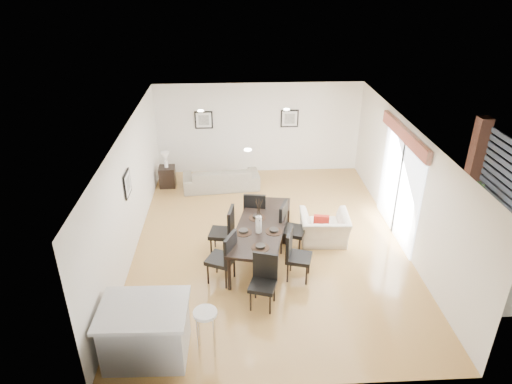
{
  "coord_description": "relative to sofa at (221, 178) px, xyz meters",
  "views": [
    {
      "loc": [
        -0.77,
        -8.79,
        5.76
      ],
      "look_at": [
        -0.27,
        0.4,
        1.08
      ],
      "focal_mm": 32.0,
      "sensor_mm": 36.0,
      "label": 1
    }
  ],
  "objects": [
    {
      "name": "coffee_table",
      "position": [
        1.19,
        -1.79,
        -0.09
      ],
      "size": [
        1.16,
        0.8,
        0.43
      ],
      "primitive_type": "cube",
      "rotation": [
        0.0,
        0.0,
        -0.15
      ],
      "color": "black",
      "rests_on": "ground"
    },
    {
      "name": "dining_table",
      "position": [
        0.84,
        -3.71,
        0.42
      ],
      "size": [
        1.39,
        2.11,
        0.81
      ],
      "rotation": [
        0.0,
        0.0,
        -0.23
      ],
      "color": "black",
      "rests_on": "ground"
    },
    {
      "name": "wall_back",
      "position": [
        1.13,
        1.16,
        1.04
      ],
      "size": [
        6.0,
        0.04,
        2.7
      ],
      "primitive_type": "cube",
      "color": "white",
      "rests_on": "ground"
    },
    {
      "name": "ground",
      "position": [
        1.13,
        -2.84,
        -0.31
      ],
      "size": [
        8.0,
        8.0,
        0.0
      ],
      "primitive_type": "plane",
      "color": "tan",
      "rests_on": "ground"
    },
    {
      "name": "armchair",
      "position": [
        2.38,
        -2.9,
        0.04
      ],
      "size": [
        1.12,
        0.99,
        0.7
      ],
      "primitive_type": "imported",
      "rotation": [
        0.0,
        0.0,
        3.09
      ],
      "color": "beige",
      "rests_on": "ground"
    },
    {
      "name": "framed_print_back_left",
      "position": [
        -0.47,
        1.13,
        1.34
      ],
      "size": [
        0.52,
        0.04,
        0.52
      ],
      "color": "black",
      "rests_on": "wall_back"
    },
    {
      "name": "cushion",
      "position": [
        2.28,
        -3.0,
        0.26
      ],
      "size": [
        0.36,
        0.18,
        0.34
      ],
      "primitive_type": "cube",
      "rotation": [
        0.0,
        0.0,
        2.93
      ],
      "color": "#A92015",
      "rests_on": "armchair"
    },
    {
      "name": "wall_right",
      "position": [
        4.13,
        -2.84,
        1.04
      ],
      "size": [
        0.04,
        8.0,
        2.7
      ],
      "primitive_type": "cube",
      "color": "white",
      "rests_on": "ground"
    },
    {
      "name": "vase",
      "position": [
        0.84,
        -3.71,
        0.81
      ],
      "size": [
        0.98,
        1.5,
        0.76
      ],
      "color": "white",
      "rests_on": "dining_table"
    },
    {
      "name": "courtyard_plant_b",
      "position": [
        6.59,
        -1.5,
        0.04
      ],
      "size": [
        0.5,
        0.5,
        0.71
      ],
      "primitive_type": "imported",
      "rotation": [
        0.0,
        0.0,
        -0.34
      ],
      "color": "#3E5F28",
      "rests_on": "ground"
    },
    {
      "name": "sofa",
      "position": [
        0.0,
        0.0,
        0.0
      ],
      "size": [
        2.18,
        1.03,
        0.62
      ],
      "primitive_type": "imported",
      "rotation": [
        0.0,
        0.0,
        3.24
      ],
      "color": "gray",
      "rests_on": "ground"
    },
    {
      "name": "table_lamp",
      "position": [
        -1.53,
        0.21,
        0.57
      ],
      "size": [
        0.23,
        0.23,
        0.45
      ],
      "color": "white",
      "rests_on": "side_table"
    },
    {
      "name": "dining_chair_head",
      "position": [
        0.87,
        -4.92,
        0.27
      ],
      "size": [
        0.58,
        0.58,
        1.04
      ],
      "rotation": [
        0.0,
        0.0,
        -0.3
      ],
      "color": "black",
      "rests_on": "ground"
    },
    {
      "name": "wall_front",
      "position": [
        1.13,
        -6.84,
        1.04
      ],
      "size": [
        6.0,
        0.04,
        2.7
      ],
      "primitive_type": "cube",
      "color": "white",
      "rests_on": "ground"
    },
    {
      "name": "courtyard_plant_a",
      "position": [
        6.65,
        -2.91,
        0.06
      ],
      "size": [
        0.73,
        0.65,
        0.75
      ],
      "primitive_type": "imported",
      "rotation": [
        0.0,
        0.0,
        0.12
      ],
      "color": "#3E5F28",
      "rests_on": "ground"
    },
    {
      "name": "sliding_door",
      "position": [
        4.08,
        -2.54,
        1.36
      ],
      "size": [
        0.12,
        2.7,
        2.57
      ],
      "color": "white",
      "rests_on": "wall_right"
    },
    {
      "name": "framed_print_back_right",
      "position": [
        2.03,
        1.13,
        1.34
      ],
      "size": [
        0.52,
        0.04,
        0.52
      ],
      "color": "black",
      "rests_on": "wall_back"
    },
    {
      "name": "dining_chair_wfar",
      "position": [
        0.16,
        -3.25,
        0.31
      ],
      "size": [
        0.58,
        0.58,
        1.11
      ],
      "rotation": [
        0.0,
        0.0,
        -1.76
      ],
      "color": "black",
      "rests_on": "ground"
    },
    {
      "name": "ceiling",
      "position": [
        1.13,
        -2.84,
        2.39
      ],
      "size": [
        6.0,
        8.0,
        0.02
      ],
      "primitive_type": "cube",
      "color": "white",
      "rests_on": "wall_back"
    },
    {
      "name": "framed_print_left_wall",
      "position": [
        -1.84,
        -3.04,
        1.34
      ],
      "size": [
        0.04,
        0.52,
        0.52
      ],
      "rotation": [
        0.0,
        0.0,
        1.57
      ],
      "color": "black",
      "rests_on": "wall_left"
    },
    {
      "name": "kitchen_island",
      "position": [
        -1.1,
        -6.07,
        0.18
      ],
      "size": [
        1.41,
        1.1,
        0.97
      ],
      "rotation": [
        0.0,
        0.0,
        -0.02
      ],
      "color": "silver",
      "rests_on": "ground"
    },
    {
      "name": "dining_chair_efar",
      "position": [
        1.52,
        -3.19,
        0.33
      ],
      "size": [
        0.66,
        0.66,
        1.15
      ],
      "rotation": [
        0.0,
        0.0,
        1.21
      ],
      "color": "black",
      "rests_on": "ground"
    },
    {
      "name": "wall_left",
      "position": [
        -1.87,
        -2.84,
        1.04
      ],
      "size": [
        0.04,
        8.0,
        2.7
      ],
      "primitive_type": "cube",
      "color": "white",
      "rests_on": "ground"
    },
    {
      "name": "dining_chair_wnear",
      "position": [
        0.15,
        -4.24,
        0.32
      ],
      "size": [
        0.67,
        0.67,
        1.12
      ],
      "rotation": [
        0.0,
        0.0,
        -2.0
      ],
      "color": "black",
      "rests_on": "ground"
    },
    {
      "name": "bar_stool",
      "position": [
        -0.14,
        -6.07,
        0.42
      ],
      "size": [
        0.38,
        0.38,
        0.84
      ],
      "color": "white",
      "rests_on": "ground"
    },
    {
      "name": "side_table",
      "position": [
        -1.53,
        0.21,
        -0.01
      ],
      "size": [
        0.46,
        0.46,
        0.59
      ],
      "primitive_type": "cube",
      "rotation": [
        0.0,
        0.0,
        0.03
      ],
      "color": "black",
      "rests_on": "ground"
    },
    {
      "name": "dining_chair_foot",
      "position": [
        0.83,
        -2.51,
        0.31
      ],
      "size": [
        0.56,
        0.56,
        1.11
      ],
      "rotation": [
        0.0,
        0.0,
        3.01
      ],
      "color": "black",
      "rests_on": "ground"
    },
    {
      "name": "dining_chair_enear",
      "position": [
        1.53,
        -4.17,
        0.29
      ],
      "size": [
        0.6,
        0.6,
        1.07
      ],
      "rotation": [
        0.0,
        0.0,
        1.29
      ],
      "color": "black",
      "rests_on": "ground"
    }
  ]
}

